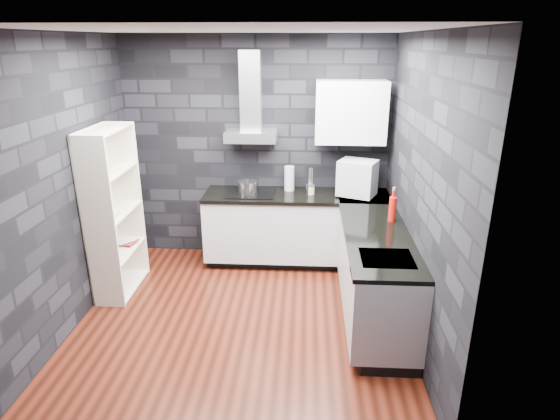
# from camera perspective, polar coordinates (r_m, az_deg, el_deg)

# --- Properties ---
(ground) EXTENTS (3.20, 3.20, 0.00)m
(ground) POSITION_cam_1_polar(r_m,az_deg,el_deg) (4.82, -4.60, -13.04)
(ground) COLOR #4A180E
(ceiling) EXTENTS (3.20, 3.20, 0.00)m
(ceiling) POSITION_cam_1_polar(r_m,az_deg,el_deg) (4.04, -5.72, 21.04)
(ceiling) COLOR white
(wall_back) EXTENTS (3.20, 0.05, 2.70)m
(wall_back) POSITION_cam_1_polar(r_m,az_deg,el_deg) (5.79, -2.79, 7.30)
(wall_back) COLOR black
(wall_back) RESTS_ON ground
(wall_front) EXTENTS (3.20, 0.05, 2.70)m
(wall_front) POSITION_cam_1_polar(r_m,az_deg,el_deg) (2.76, -9.94, -7.74)
(wall_front) COLOR black
(wall_front) RESTS_ON ground
(wall_left) EXTENTS (0.05, 3.20, 2.70)m
(wall_left) POSITION_cam_1_polar(r_m,az_deg,el_deg) (4.75, -24.90, 2.60)
(wall_left) COLOR black
(wall_left) RESTS_ON ground
(wall_right) EXTENTS (0.05, 3.20, 2.70)m
(wall_right) POSITION_cam_1_polar(r_m,az_deg,el_deg) (4.31, 16.81, 1.99)
(wall_right) COLOR black
(wall_right) RESTS_ON ground
(toekick_back) EXTENTS (2.18, 0.50, 0.10)m
(toekick_back) POSITION_cam_1_polar(r_m,az_deg,el_deg) (5.92, 1.97, -5.74)
(toekick_back) COLOR black
(toekick_back) RESTS_ON ground
(toekick_right) EXTENTS (0.50, 1.78, 0.10)m
(toekick_right) POSITION_cam_1_polar(r_m,az_deg,el_deg) (4.89, 11.68, -12.19)
(toekick_right) COLOR black
(toekick_right) RESTS_ON ground
(counter_back_cab) EXTENTS (2.20, 0.60, 0.76)m
(counter_back_cab) POSITION_cam_1_polar(r_m,az_deg,el_deg) (5.71, 2.01, -2.03)
(counter_back_cab) COLOR silver
(counter_back_cab) RESTS_ON ground
(counter_right_cab) EXTENTS (0.60, 1.80, 0.76)m
(counter_right_cab) POSITION_cam_1_polar(r_m,az_deg,el_deg) (4.67, 11.56, -7.72)
(counter_right_cab) COLOR silver
(counter_right_cab) RESTS_ON ground
(counter_back_top) EXTENTS (2.20, 0.62, 0.04)m
(counter_back_top) POSITION_cam_1_polar(r_m,az_deg,el_deg) (5.56, 2.05, 1.76)
(counter_back_top) COLOR black
(counter_back_top) RESTS_ON counter_back_cab
(counter_right_top) EXTENTS (0.62, 1.80, 0.04)m
(counter_right_top) POSITION_cam_1_polar(r_m,az_deg,el_deg) (4.50, 11.79, -3.20)
(counter_right_top) COLOR black
(counter_right_top) RESTS_ON counter_right_cab
(counter_corner_top) EXTENTS (0.62, 0.62, 0.04)m
(counter_corner_top) POSITION_cam_1_polar(r_m,az_deg,el_deg) (5.62, 10.25, 1.61)
(counter_corner_top) COLOR black
(counter_corner_top) RESTS_ON counter_right_cab
(hood_body) EXTENTS (0.60, 0.34, 0.12)m
(hood_body) POSITION_cam_1_polar(r_m,az_deg,el_deg) (5.57, -3.56, 8.98)
(hood_body) COLOR silver
(hood_body) RESTS_ON wall_back
(hood_chimney) EXTENTS (0.24, 0.20, 0.90)m
(hood_chimney) POSITION_cam_1_polar(r_m,az_deg,el_deg) (5.56, -3.59, 14.28)
(hood_chimney) COLOR silver
(hood_chimney) RESTS_ON hood_body
(upper_cabinet) EXTENTS (0.80, 0.35, 0.70)m
(upper_cabinet) POSITION_cam_1_polar(r_m,az_deg,el_deg) (5.50, 8.62, 11.72)
(upper_cabinet) COLOR silver
(upper_cabinet) RESTS_ON wall_back
(cooktop) EXTENTS (0.58, 0.50, 0.01)m
(cooktop) POSITION_cam_1_polar(r_m,az_deg,el_deg) (5.60, -3.58, 2.14)
(cooktop) COLOR black
(cooktop) RESTS_ON counter_back_top
(sink_rim) EXTENTS (0.44, 0.40, 0.01)m
(sink_rim) POSITION_cam_1_polar(r_m,az_deg,el_deg) (4.05, 12.89, -5.80)
(sink_rim) COLOR silver
(sink_rim) RESTS_ON counter_right_top
(pot) EXTENTS (0.24, 0.24, 0.13)m
(pot) POSITION_cam_1_polar(r_m,az_deg,el_deg) (5.55, -3.97, 2.72)
(pot) COLOR #B2B3B7
(pot) RESTS_ON cooktop
(glass_vase) EXTENTS (0.13, 0.13, 0.30)m
(glass_vase) POSITION_cam_1_polar(r_m,az_deg,el_deg) (5.66, 1.14, 3.87)
(glass_vase) COLOR #B4BEC2
(glass_vase) RESTS_ON counter_back_top
(storage_jar) EXTENTS (0.11, 0.11, 0.10)m
(storage_jar) POSITION_cam_1_polar(r_m,az_deg,el_deg) (5.55, 3.79, 2.44)
(storage_jar) COLOR beige
(storage_jar) RESTS_ON counter_back_top
(utensil_crock) EXTENTS (0.11, 0.11, 0.12)m
(utensil_crock) POSITION_cam_1_polar(r_m,az_deg,el_deg) (5.56, 3.71, 2.56)
(utensil_crock) COLOR #B2B3B7
(utensil_crock) RESTS_ON counter_back_top
(appliance_garage) EXTENTS (0.50, 0.46, 0.41)m
(appliance_garage) POSITION_cam_1_polar(r_m,az_deg,el_deg) (5.48, 9.41, 3.88)
(appliance_garage) COLOR #AFB2B6
(appliance_garage) RESTS_ON counter_back_top
(red_bottle) EXTENTS (0.09, 0.09, 0.25)m
(red_bottle) POSITION_cam_1_polar(r_m,az_deg,el_deg) (4.82, 13.53, 0.09)
(red_bottle) COLOR #AE140B
(red_bottle) RESTS_ON counter_right_top
(bookshelf) EXTENTS (0.52, 0.86, 1.80)m
(bookshelf) POSITION_cam_1_polar(r_m,az_deg,el_deg) (5.26, -19.59, -0.31)
(bookshelf) COLOR beige
(bookshelf) RESTS_ON ground
(fruit_bowl) EXTENTS (0.24, 0.24, 0.06)m
(fruit_bowl) POSITION_cam_1_polar(r_m,az_deg,el_deg) (5.15, -20.06, -0.32)
(fruit_bowl) COLOR white
(fruit_bowl) RESTS_ON bookshelf
(book_red) EXTENTS (0.15, 0.05, 0.20)m
(book_red) POSITION_cam_1_polar(r_m,az_deg,el_deg) (5.53, -18.60, -2.83)
(book_red) COLOR maroon
(book_red) RESTS_ON bookshelf
(book_second) EXTENTS (0.12, 0.11, 0.20)m
(book_second) POSITION_cam_1_polar(r_m,az_deg,el_deg) (5.56, -18.76, -2.48)
(book_second) COLOR #B2B2B2
(book_second) RESTS_ON bookshelf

